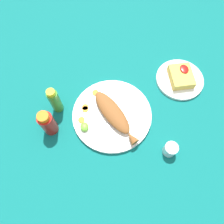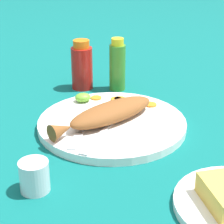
{
  "view_description": "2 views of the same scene",
  "coord_description": "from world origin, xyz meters",
  "px_view_note": "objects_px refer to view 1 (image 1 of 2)",
  "views": [
    {
      "loc": [
        -0.37,
        0.05,
        0.86
      ],
      "look_at": [
        0.0,
        0.0,
        0.04
      ],
      "focal_mm": 35.0,
      "sensor_mm": 36.0,
      "label": 1
    },
    {
      "loc": [
        -0.18,
        -0.8,
        0.42
      ],
      "look_at": [
        0.0,
        0.0,
        0.04
      ],
      "focal_mm": 65.0,
      "sensor_mm": 36.0,
      "label": 2
    }
  ],
  "objects_px": {
    "main_plate": "(112,115)",
    "hot_sauce_bottle_red": "(48,123)",
    "hot_sauce_bottle_green": "(55,101)",
    "fried_fish": "(114,114)",
    "fork_near": "(131,121)",
    "salt_cup": "(170,150)",
    "fork_far": "(124,130)",
    "side_plate_fries": "(180,79)"
  },
  "relations": [
    {
      "from": "fried_fish",
      "to": "salt_cup",
      "type": "height_order",
      "value": "fried_fish"
    },
    {
      "from": "fork_near",
      "to": "fork_far",
      "type": "relative_size",
      "value": 0.91
    },
    {
      "from": "main_plate",
      "to": "fork_near",
      "type": "xyz_separation_m",
      "value": [
        -0.04,
        -0.07,
        0.01
      ]
    },
    {
      "from": "salt_cup",
      "to": "main_plate",
      "type": "bearing_deg",
      "value": 48.06
    },
    {
      "from": "hot_sauce_bottle_red",
      "to": "side_plate_fries",
      "type": "distance_m",
      "value": 0.61
    },
    {
      "from": "fork_near",
      "to": "hot_sauce_bottle_green",
      "type": "bearing_deg",
      "value": -166.3
    },
    {
      "from": "main_plate",
      "to": "side_plate_fries",
      "type": "relative_size",
      "value": 1.55
    },
    {
      "from": "hot_sauce_bottle_green",
      "to": "fried_fish",
      "type": "bearing_deg",
      "value": -108.54
    },
    {
      "from": "fried_fish",
      "to": "main_plate",
      "type": "bearing_deg",
      "value": 0.0
    },
    {
      "from": "hot_sauce_bottle_green",
      "to": "main_plate",
      "type": "bearing_deg",
      "value": -106.53
    },
    {
      "from": "fork_near",
      "to": "hot_sauce_bottle_red",
      "type": "xyz_separation_m",
      "value": [
        0.02,
        0.33,
        0.04
      ]
    },
    {
      "from": "fried_fish",
      "to": "fork_far",
      "type": "bearing_deg",
      "value": -179.65
    },
    {
      "from": "fork_near",
      "to": "hot_sauce_bottle_red",
      "type": "relative_size",
      "value": 1.17
    },
    {
      "from": "salt_cup",
      "to": "fork_far",
      "type": "bearing_deg",
      "value": 57.08
    },
    {
      "from": "main_plate",
      "to": "hot_sauce_bottle_red",
      "type": "xyz_separation_m",
      "value": [
        -0.03,
        0.26,
        0.06
      ]
    },
    {
      "from": "fork_near",
      "to": "hot_sauce_bottle_green",
      "type": "xyz_separation_m",
      "value": [
        0.11,
        0.3,
        0.05
      ]
    },
    {
      "from": "hot_sauce_bottle_green",
      "to": "salt_cup",
      "type": "xyz_separation_m",
      "value": [
        -0.25,
        -0.43,
        -0.04
      ]
    },
    {
      "from": "hot_sauce_bottle_green",
      "to": "side_plate_fries",
      "type": "bearing_deg",
      "value": -82.96
    },
    {
      "from": "main_plate",
      "to": "fork_far",
      "type": "height_order",
      "value": "fork_far"
    },
    {
      "from": "main_plate",
      "to": "fork_far",
      "type": "bearing_deg",
      "value": -152.39
    },
    {
      "from": "main_plate",
      "to": "side_plate_fries",
      "type": "distance_m",
      "value": 0.36
    },
    {
      "from": "fried_fish",
      "to": "fork_near",
      "type": "xyz_separation_m",
      "value": [
        -0.03,
        -0.07,
        -0.02
      ]
    },
    {
      "from": "main_plate",
      "to": "fried_fish",
      "type": "height_order",
      "value": "fried_fish"
    },
    {
      "from": "fork_far",
      "to": "side_plate_fries",
      "type": "xyz_separation_m",
      "value": [
        0.21,
        -0.29,
        -0.01
      ]
    },
    {
      "from": "fork_far",
      "to": "hot_sauce_bottle_green",
      "type": "xyz_separation_m",
      "value": [
        0.14,
        0.27,
        0.05
      ]
    },
    {
      "from": "fork_far",
      "to": "main_plate",
      "type": "bearing_deg",
      "value": 140.27
    },
    {
      "from": "fried_fish",
      "to": "side_plate_fries",
      "type": "xyz_separation_m",
      "value": [
        0.15,
        -0.33,
        -0.03
      ]
    },
    {
      "from": "hot_sauce_bottle_green",
      "to": "fork_near",
      "type": "bearing_deg",
      "value": -110.54
    },
    {
      "from": "fork_near",
      "to": "salt_cup",
      "type": "distance_m",
      "value": 0.19
    },
    {
      "from": "hot_sauce_bottle_red",
      "to": "salt_cup",
      "type": "height_order",
      "value": "hot_sauce_bottle_red"
    },
    {
      "from": "hot_sauce_bottle_red",
      "to": "side_plate_fries",
      "type": "bearing_deg",
      "value": -74.64
    },
    {
      "from": "side_plate_fries",
      "to": "salt_cup",
      "type": "bearing_deg",
      "value": 158.13
    },
    {
      "from": "main_plate",
      "to": "fried_fish",
      "type": "bearing_deg",
      "value": -152.69
    },
    {
      "from": "fork_near",
      "to": "fork_far",
      "type": "distance_m",
      "value": 0.05
    },
    {
      "from": "hot_sauce_bottle_green",
      "to": "salt_cup",
      "type": "distance_m",
      "value": 0.5
    },
    {
      "from": "hot_sauce_bottle_green",
      "to": "side_plate_fries",
      "type": "xyz_separation_m",
      "value": [
        0.07,
        -0.56,
        -0.06
      ]
    },
    {
      "from": "hot_sauce_bottle_red",
      "to": "salt_cup",
      "type": "distance_m",
      "value": 0.49
    },
    {
      "from": "fried_fish",
      "to": "fork_near",
      "type": "distance_m",
      "value": 0.08
    },
    {
      "from": "fork_far",
      "to": "salt_cup",
      "type": "distance_m",
      "value": 0.19
    },
    {
      "from": "salt_cup",
      "to": "side_plate_fries",
      "type": "distance_m",
      "value": 0.34
    },
    {
      "from": "fork_far",
      "to": "side_plate_fries",
      "type": "bearing_deg",
      "value": 58.85
    },
    {
      "from": "fried_fish",
      "to": "hot_sauce_bottle_red",
      "type": "xyz_separation_m",
      "value": [
        -0.02,
        0.26,
        0.03
      ]
    }
  ]
}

